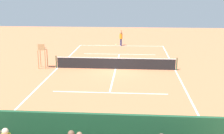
# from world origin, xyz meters

# --- Properties ---
(ground_plane) EXTENTS (60.00, 60.00, 0.00)m
(ground_plane) POSITION_xyz_m (0.00, 0.00, 0.00)
(ground_plane) COLOR #CC7047
(court_line_markings) EXTENTS (10.10, 22.20, 0.01)m
(court_line_markings) POSITION_xyz_m (0.00, -0.04, 0.00)
(court_line_markings) COLOR white
(court_line_markings) RESTS_ON ground
(tennis_net) EXTENTS (10.30, 0.10, 1.07)m
(tennis_net) POSITION_xyz_m (0.00, 0.00, 0.50)
(tennis_net) COLOR black
(tennis_net) RESTS_ON ground
(umpire_chair) EXTENTS (0.67, 0.67, 2.14)m
(umpire_chair) POSITION_xyz_m (6.20, 0.24, 1.31)
(umpire_chair) COLOR #A88456
(umpire_chair) RESTS_ON ground
(tennis_player) EXTENTS (0.47, 0.55, 1.93)m
(tennis_player) POSITION_xyz_m (0.05, -11.00, 1.02)
(tennis_player) COLOR navy
(tennis_player) RESTS_ON ground
(tennis_racket) EXTENTS (0.31, 0.56, 0.03)m
(tennis_racket) POSITION_xyz_m (0.72, -11.79, 0.01)
(tennis_racket) COLOR black
(tennis_racket) RESTS_ON ground
(tennis_ball_near) EXTENTS (0.07, 0.07, 0.07)m
(tennis_ball_near) POSITION_xyz_m (-0.53, -8.15, 0.03)
(tennis_ball_near) COLOR #CCDB33
(tennis_ball_near) RESTS_ON ground
(tennis_ball_far) EXTENTS (0.07, 0.07, 0.07)m
(tennis_ball_far) POSITION_xyz_m (2.48, -10.01, 0.03)
(tennis_ball_far) COLOR #CCDB33
(tennis_ball_far) RESTS_ON ground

